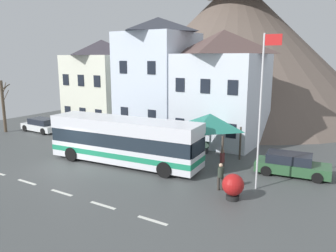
% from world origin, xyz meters
% --- Properties ---
extents(ground_plane, '(40.00, 60.00, 0.07)m').
position_xyz_m(ground_plane, '(0.00, -0.00, -0.03)').
color(ground_plane, '#494C4C').
extents(townhouse_00, '(6.36, 6.21, 9.00)m').
position_xyz_m(townhouse_00, '(-7.47, 12.07, 4.50)').
color(townhouse_00, silver).
rests_on(townhouse_00, ground_plane).
extents(townhouse_01, '(6.04, 6.73, 10.84)m').
position_xyz_m(townhouse_01, '(-0.64, 12.33, 5.42)').
color(townhouse_01, silver).
rests_on(townhouse_01, ground_plane).
extents(townhouse_02, '(6.67, 6.75, 9.47)m').
position_xyz_m(townhouse_02, '(5.86, 12.34, 4.73)').
color(townhouse_02, silver).
rests_on(townhouse_02, ground_plane).
extents(hilltop_castle, '(36.23, 36.23, 24.39)m').
position_xyz_m(hilltop_castle, '(0.78, 28.59, 9.45)').
color(hilltop_castle, '#64554B').
rests_on(hilltop_castle, ground_plane).
extents(transit_bus, '(11.11, 3.45, 3.16)m').
position_xyz_m(transit_bus, '(2.74, 2.90, 1.60)').
color(transit_bus, white).
rests_on(transit_bus, ground_plane).
extents(bus_shelter, '(3.60, 3.60, 3.45)m').
position_xyz_m(bus_shelter, '(7.53, 6.36, 2.90)').
color(bus_shelter, '#473D33').
rests_on(bus_shelter, ground_plane).
extents(parked_car_00, '(4.30, 1.93, 1.32)m').
position_xyz_m(parked_car_00, '(-10.73, 6.54, 0.65)').
color(parked_car_00, silver).
rests_on(parked_car_00, ground_plane).
extents(parked_car_01, '(4.61, 2.27, 1.37)m').
position_xyz_m(parked_car_01, '(13.02, 6.63, 0.67)').
color(parked_car_01, '#305B36').
rests_on(parked_car_01, ground_plane).
extents(pedestrian_00, '(0.34, 0.31, 1.54)m').
position_xyz_m(pedestrian_00, '(9.16, 4.78, 0.83)').
color(pedestrian_00, '#38332D').
rests_on(pedestrian_00, ground_plane).
extents(pedestrian_01, '(0.32, 0.32, 1.55)m').
position_xyz_m(pedestrian_01, '(10.21, 2.03, 0.85)').
color(pedestrian_01, '#38332D').
rests_on(pedestrian_01, ground_plane).
extents(public_bench, '(1.78, 0.48, 0.87)m').
position_xyz_m(public_bench, '(5.69, 8.25, 0.48)').
color(public_bench, '#33473D').
rests_on(public_bench, ground_plane).
extents(flagpole, '(0.95, 0.10, 8.47)m').
position_xyz_m(flagpole, '(11.92, 3.24, 4.82)').
color(flagpole, silver).
rests_on(flagpole, ground_plane).
extents(harbour_buoy, '(1.14, 1.14, 1.39)m').
position_xyz_m(harbour_buoy, '(11.26, 1.18, 0.77)').
color(harbour_buoy, black).
rests_on(harbour_buoy, ground_plane).
extents(bare_tree_00, '(0.78, 1.50, 5.05)m').
position_xyz_m(bare_tree_00, '(-13.62, 4.58, 2.62)').
color(bare_tree_00, brown).
rests_on(bare_tree_00, ground_plane).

